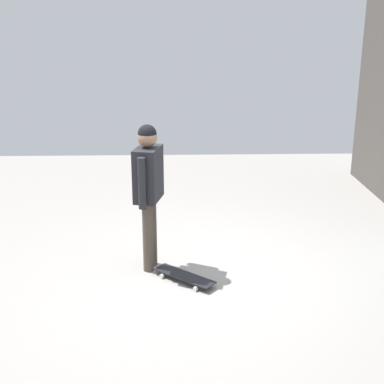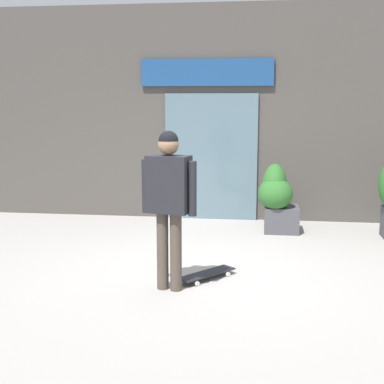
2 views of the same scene
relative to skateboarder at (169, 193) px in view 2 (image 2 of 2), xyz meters
name	(u,v)px [view 2 (image 2 of 2)]	position (x,y,z in m)	size (l,w,h in m)	color
ground_plane	(195,276)	(0.23, 0.52, -1.10)	(12.00, 12.00, 0.00)	#9E9993
building_facade	(219,114)	(0.22, 3.90, 0.76)	(8.65, 0.31, 3.75)	#4C4742
skateboarder	(169,193)	(0.00, 0.00, 0.00)	(0.63, 0.35, 1.78)	#4C4238
skateboard	(207,274)	(0.38, 0.41, -1.04)	(0.67, 0.73, 0.08)	black
planter_box_left	(277,198)	(1.24, 2.91, -0.55)	(0.66, 0.69, 1.10)	#47474C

